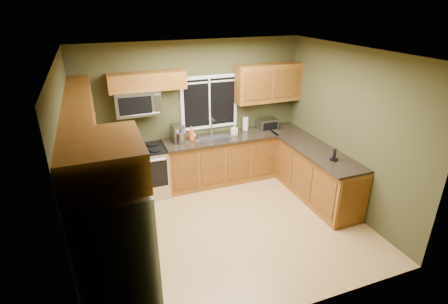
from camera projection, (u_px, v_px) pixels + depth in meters
floor at (229, 226)px, 5.60m from camera, size 4.20×4.20×0.00m
ceiling at (230, 53)px, 4.52m from camera, size 4.20×4.20×0.00m
back_wall at (194, 114)px, 6.60m from camera, size 4.20×0.00×4.20m
front_wall at (295, 215)px, 3.52m from camera, size 4.20×0.00×4.20m
left_wall at (74, 172)px, 4.38m from camera, size 0.00×3.60×3.60m
right_wall at (348, 131)px, 5.74m from camera, size 0.00×3.60×3.60m
window at (209, 102)px, 6.60m from camera, size 1.12×0.03×1.02m
base_cabinets_left at (106, 209)px, 5.24m from camera, size 0.60×2.65×0.90m
countertop_left at (104, 181)px, 5.06m from camera, size 0.65×2.65×0.04m
base_cabinets_back at (221, 160)px, 6.84m from camera, size 2.17×0.60×0.90m
countertop_back at (221, 138)px, 6.63m from camera, size 2.17×0.65×0.04m
base_cabinets_peninsula at (308, 169)px, 6.47m from camera, size 0.60×2.52×0.90m
countertop_peninsula at (309, 146)px, 6.28m from camera, size 0.65×2.50×0.04m
upper_cabinets_left at (81, 121)px, 4.63m from camera, size 0.33×2.65×0.72m
upper_cabinets_back_left at (147, 81)px, 5.89m from camera, size 1.30×0.33×0.30m
upper_cabinets_back_right at (268, 83)px, 6.73m from camera, size 1.30×0.33×0.72m
upper_cabinet_over_fridge at (102, 160)px, 3.11m from camera, size 0.72×0.90×0.38m
refrigerator at (118, 260)px, 3.56m from camera, size 0.74×0.90×1.80m
range at (145, 172)px, 6.33m from camera, size 0.76×0.69×0.94m
microwave at (137, 102)px, 5.94m from camera, size 0.76×0.41×0.42m
sink at (215, 137)px, 6.60m from camera, size 0.60×0.42×0.36m
toaster_oven at (267, 124)px, 6.97m from camera, size 0.37×0.29×0.23m
coffee_maker at (178, 134)px, 6.34m from camera, size 0.22×0.29×0.33m
kettle at (181, 137)px, 6.26m from camera, size 0.20×0.20×0.27m
paper_towel_roll at (246, 124)px, 6.94m from camera, size 0.13×0.13×0.28m
soap_bottle_a at (192, 134)px, 6.41m from camera, size 0.12×0.12×0.27m
soap_bottle_b at (234, 130)px, 6.70m from camera, size 0.12×0.13×0.21m
soap_bottle_c at (192, 134)px, 6.54m from camera, size 0.13×0.13×0.16m
cordless_phone at (334, 157)px, 5.64m from camera, size 0.12×0.12×0.21m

